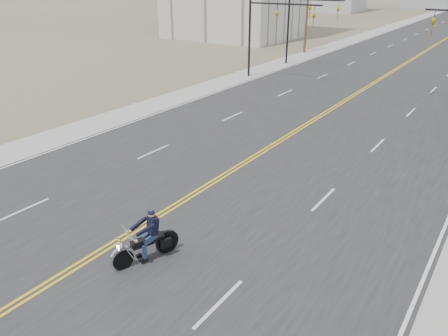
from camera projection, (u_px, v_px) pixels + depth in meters
road at (443, 41)px, 65.47m from camera, size 20.00×200.00×0.01m
sidewalk_left at (367, 35)px, 71.39m from camera, size 3.00×200.00×0.01m
traffic_mast_left at (269, 24)px, 39.38m from camera, size 7.10×0.26×7.00m
traffic_mast_far at (303, 18)px, 45.62m from camera, size 6.10×0.26×7.00m
utility_pole_left at (307, 7)px, 53.06m from camera, size 2.20×0.30×10.50m
motorcyclist at (145, 237)px, 14.68m from camera, size 1.74×2.55×1.83m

